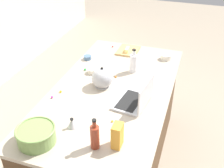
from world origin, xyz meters
The scene contains 20 objects.
ground_plane centered at (0.00, 0.00, 0.00)m, with size 12.00×12.00×0.00m, color gray.
island_counter centered at (0.00, 0.00, 0.45)m, with size 1.86×0.98×0.90m.
laptop centered at (-0.15, -0.25, 0.95)m, with size 0.34×0.27×0.22m.
mixing_bowl_large centered at (-0.75, 0.27, 0.96)m, with size 0.26×0.26×0.11m.
bottle_soy centered at (-0.68, -0.11, 0.99)m, with size 0.06×0.06×0.23m.
bottle_vinegar centered at (0.35, -0.09, 0.99)m, with size 0.07×0.07×0.23m.
kettle centered at (0.02, 0.09, 0.98)m, with size 0.21×0.18×0.20m.
cutting_board centered at (0.75, 0.07, 0.91)m, with size 0.27×0.21×0.02m, color tan.
butter_stick_left centered at (0.72, 0.07, 0.94)m, with size 0.11×0.04×0.04m, color #F4E58C.
ramekin_small centered at (0.69, -0.34, 0.93)m, with size 0.10×0.10×0.05m, color beige.
ramekin_medium centered at (0.44, 0.41, 0.92)m, with size 0.08×0.08×0.04m, color slate.
ramekin_wide centered at (0.20, 0.26, 0.92)m, with size 0.09×0.09×0.04m, color beige.
kitchen_timer centered at (-0.55, 0.11, 0.94)m, with size 0.07×0.07×0.08m.
candy_bag centered at (-0.62, -0.24, 0.99)m, with size 0.09×0.06×0.17m, color gold.
candy_0 centered at (0.22, 0.34, 0.91)m, with size 0.02×0.02×0.02m, color green.
candy_1 centered at (0.80, 0.26, 0.91)m, with size 0.02×0.02×0.02m, color red.
candy_2 centered at (0.19, 0.03, 0.91)m, with size 0.02×0.02×0.02m, color orange.
candy_3 centered at (-0.19, 0.39, 0.91)m, with size 0.02×0.02×0.02m, color yellow.
candy_4 centered at (-0.28, 0.42, 0.91)m, with size 0.02×0.02×0.02m, color #CC3399.
candy_5 centered at (-0.41, -0.14, 0.91)m, with size 0.02×0.02×0.02m, color yellow.
Camera 1 is at (-1.87, -0.63, 2.20)m, focal length 44.60 mm.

